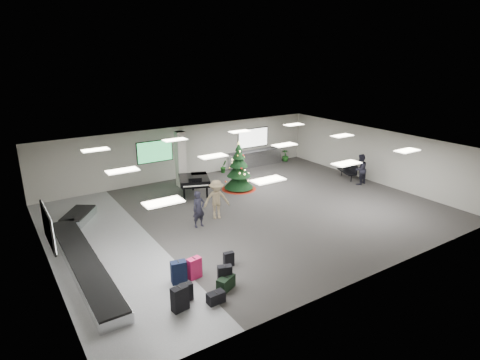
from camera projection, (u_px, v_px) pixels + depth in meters
ground at (250, 213)px, 19.49m from camera, size 18.00×18.00×0.00m
room_envelope at (236, 165)px, 19.10m from camera, size 18.02×14.02×3.21m
baggage_carousel at (82, 252)px, 15.28m from camera, size 2.28×9.71×0.43m
service_counter at (255, 158)px, 27.21m from camera, size 4.05×0.65×1.08m
suitcase_0 at (180, 299)px, 12.11m from camera, size 0.55×0.36×0.82m
suitcase_1 at (225, 276)px, 13.39m from camera, size 0.53×0.40×0.76m
pink_suitcase at (194, 268)px, 13.84m from camera, size 0.52×0.35×0.78m
suitcase_3 at (196, 268)px, 13.99m from camera, size 0.43×0.31×0.61m
navy_suitcase at (179, 272)px, 13.55m from camera, size 0.57×0.40×0.82m
suitcase_5 at (186, 292)px, 12.63m from camera, size 0.41×0.25×0.61m
green_duffel at (226, 283)px, 13.24m from camera, size 0.75×0.59×0.47m
suitcase_7 at (229, 259)px, 14.64m from camera, size 0.41×0.25×0.57m
black_duffel at (216, 298)px, 12.53m from camera, size 0.57×0.33×0.38m
christmas_tree at (239, 173)px, 22.56m from camera, size 1.96×1.96×2.80m
grand_piano at (194, 180)px, 21.71m from camera, size 2.13×2.41×1.14m
bench at (348, 169)px, 24.58m from camera, size 1.07×1.66×1.00m
traveler_a at (199, 209)px, 17.74m from camera, size 0.64×0.45×1.67m
traveler_b at (217, 199)px, 18.63m from camera, size 1.37×1.05×1.87m
traveler_bench at (360, 169)px, 23.40m from camera, size 0.98×0.81×1.81m
potted_plant_left at (223, 167)px, 25.77m from camera, size 0.56×0.53×0.80m
potted_plant_right at (285, 155)px, 28.42m from camera, size 0.66×0.66×0.84m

